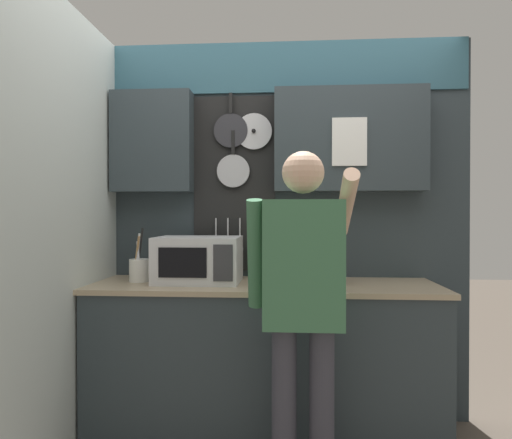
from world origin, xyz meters
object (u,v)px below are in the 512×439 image
(knife_block, at_px, (329,267))
(utensil_crock, at_px, (139,269))
(person, at_px, (303,291))
(microwave, at_px, (199,259))

(knife_block, relative_size, utensil_crock, 0.82)
(utensil_crock, distance_m, person, 1.13)
(knife_block, distance_m, person, 0.58)
(microwave, xyz_separation_m, utensil_crock, (-0.37, 0.00, -0.06))
(knife_block, bearing_deg, person, -107.16)
(microwave, xyz_separation_m, knife_block, (0.79, 0.00, -0.04))
(knife_block, height_order, utensil_crock, utensil_crock)
(microwave, xyz_separation_m, person, (0.62, -0.55, -0.09))
(microwave, bearing_deg, utensil_crock, 179.93)
(person, bearing_deg, knife_block, 72.84)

